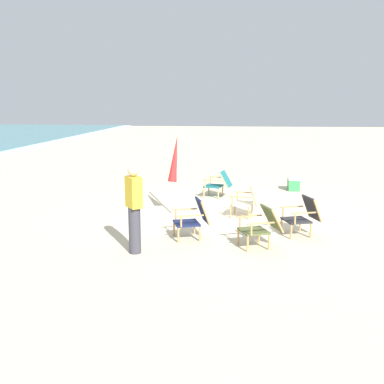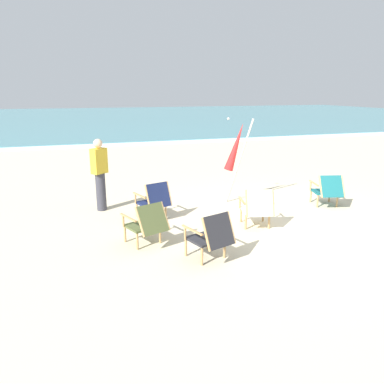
{
  "view_description": "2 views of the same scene",
  "coord_description": "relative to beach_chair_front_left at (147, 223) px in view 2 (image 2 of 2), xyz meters",
  "views": [
    {
      "loc": [
        -11.23,
        0.08,
        2.72
      ],
      "look_at": [
        -1.27,
        1.0,
        0.71
      ],
      "focal_mm": 42.0,
      "sensor_mm": 36.0,
      "label": 1
    },
    {
      "loc": [
        -4.02,
        -6.58,
        2.66
      ],
      "look_at": [
        -1.64,
        0.86,
        0.53
      ],
      "focal_mm": 35.0,
      "sensor_mm": 36.0,
      "label": 2
    }
  ],
  "objects": [
    {
      "name": "sea",
      "position": [
        2.89,
        33.2,
        -0.37
      ],
      "size": [
        80.0,
        40.0,
        0.1
      ],
      "primitive_type": "cube",
      "color": "teal",
      "rests_on": "ground"
    },
    {
      "name": "person_near_chairs",
      "position": [
        -0.6,
        2.33,
        0.41
      ],
      "size": [
        0.39,
        0.36,
        1.63
      ],
      "color": "#383842",
      "rests_on": "ground"
    },
    {
      "name": "beach_chair_back_right",
      "position": [
        2.24,
        0.2,
        0.01
      ],
      "size": [
        0.7,
        0.78,
        0.82
      ],
      "color": "beige",
      "rests_on": "ground"
    },
    {
      "name": "beach_chair_front_right",
      "position": [
        4.46,
        0.96,
        -0.0
      ],
      "size": [
        0.74,
        0.88,
        0.78
      ],
      "color": "#196066",
      "rests_on": "ground"
    },
    {
      "name": "ground_plane",
      "position": [
        2.89,
        0.48,
        -0.42
      ],
      "size": [
        80.0,
        80.0,
        0.0
      ],
      "primitive_type": "plane",
      "color": "beige"
    },
    {
      "name": "beach_chair_mid_center",
      "position": [
        0.86,
        -0.9,
        0.01
      ],
      "size": [
        0.77,
        0.85,
        0.81
      ],
      "color": "#28282D",
      "rests_on": "ground"
    },
    {
      "name": "umbrella_furled_red",
      "position": [
        2.56,
        2.0,
        0.92
      ],
      "size": [
        0.69,
        0.37,
        2.05
      ],
      "color": "#B7B2A8",
      "rests_on": "ground"
    },
    {
      "name": "beach_chair_far_center",
      "position": [
        0.42,
        1.34,
        0.01
      ],
      "size": [
        0.75,
        0.82,
        0.82
      ],
      "color": "#19234C",
      "rests_on": "ground"
    },
    {
      "name": "beach_chair_front_left",
      "position": [
        0.0,
        0.0,
        0.0
      ],
      "size": [
        0.8,
        0.9,
        0.79
      ],
      "color": "#515B33",
      "rests_on": "ground"
    },
    {
      "name": "surf_band",
      "position": [
        2.89,
        12.9,
        -0.39
      ],
      "size": [
        80.0,
        1.1,
        0.06
      ],
      "primitive_type": "cube",
      "color": "white",
      "rests_on": "ground"
    }
  ]
}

